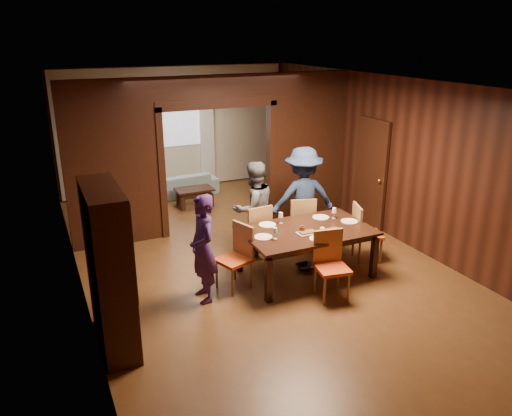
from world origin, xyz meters
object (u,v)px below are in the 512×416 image
sofa (178,185)px  chair_right (368,233)px  chair_left (233,258)px  chair_far_l (254,231)px  person_grey (254,209)px  person_navy (303,199)px  dining_table (306,252)px  hutch (109,269)px  chair_near (332,267)px  coffee_table (195,197)px  person_purple (203,249)px  chair_far_r (300,222)px

sofa → chair_right: size_ratio=1.85×
chair_left → chair_far_l: bearing=120.4°
sofa → chair_left: 4.70m
person_grey → person_navy: 0.89m
sofa → chair_far_l: size_ratio=1.85×
sofa → chair_far_l: 3.85m
dining_table → hutch: bearing=-168.2°
chair_right → chair_far_l: size_ratio=1.00×
person_navy → chair_near: person_navy is taller
coffee_table → chair_near: size_ratio=0.82×
person_purple → hutch: (-1.34, -0.56, 0.22)m
person_grey → chair_far_l: bearing=58.6°
person_grey → chair_near: size_ratio=1.67×
chair_left → chair_right: same height
person_grey → dining_table: size_ratio=0.82×
chair_left → hutch: hutch is taller
chair_far_r → chair_near: (-0.44, -1.70, 0.00)m
sofa → coffee_table: size_ratio=2.24×
coffee_table → person_navy: bearing=-70.2°
chair_near → hutch: 3.06m
dining_table → person_navy: bearing=63.7°
person_grey → dining_table: 1.23m
dining_table → chair_far_r: (0.42, 0.92, 0.10)m
hutch → person_navy: bearing=24.4°
chair_far_r → chair_right: bearing=148.6°
person_purple → chair_far_l: size_ratio=1.61×
person_navy → chair_near: 1.86m
dining_table → chair_left: (-1.19, 0.05, 0.10)m
person_navy → sofa: bearing=-61.6°
person_navy → dining_table: person_navy is taller
person_purple → person_navy: person_navy is taller
chair_far_r → sofa: bearing=-56.9°
sofa → person_grey: bearing=88.8°
chair_far_l → person_purple: bearing=33.5°
chair_far_l → hutch: 3.01m
person_purple → chair_right: size_ratio=1.61×
coffee_table → chair_right: size_ratio=0.82×
dining_table → chair_far_r: bearing=65.6°
chair_right → hutch: (-4.23, -0.67, 0.52)m
chair_near → chair_left: bearing=153.7°
person_purple → chair_left: person_purple is taller
chair_right → person_grey: bearing=75.6°
sofa → chair_far_r: chair_far_r is taller
chair_right → chair_left: bearing=108.2°
hutch → chair_left: bearing=20.5°
coffee_table → chair_right: bearing=-65.2°
person_purple → dining_table: (1.70, 0.07, -0.40)m
dining_table → chair_left: size_ratio=2.03×
person_grey → hutch: bearing=23.1°
dining_table → coffee_table: size_ratio=2.46×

